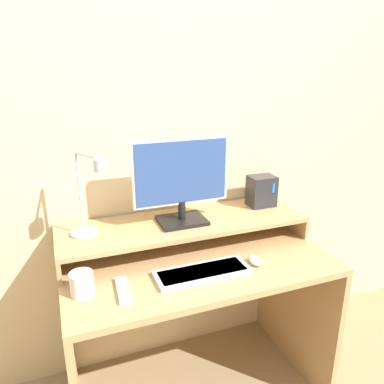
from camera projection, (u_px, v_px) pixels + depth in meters
name	position (u px, v px, depth m)	size (l,w,h in m)	color
wall_back	(169.00, 140.00, 1.91)	(6.00, 0.05, 2.50)	beige
desk	(196.00, 299.00, 1.80)	(1.21, 0.69, 0.77)	tan
monitor_shelf	(184.00, 224.00, 1.84)	(1.21, 0.37, 0.12)	tan
monitor	(181.00, 180.00, 1.75)	(0.47, 0.18, 0.41)	black
desk_lamp	(89.00, 200.00, 1.59)	(0.17, 0.23, 0.38)	silver
router_dock	(261.00, 191.00, 2.01)	(0.14, 0.11, 0.17)	#28282D
keyboard	(202.00, 272.00, 1.59)	(0.41, 0.15, 0.02)	white
mouse	(255.00, 261.00, 1.67)	(0.05, 0.08, 0.03)	white
remote_control	(123.00, 290.00, 1.46)	(0.06, 0.18, 0.02)	white
mug	(82.00, 284.00, 1.44)	(0.09, 0.09, 0.09)	white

